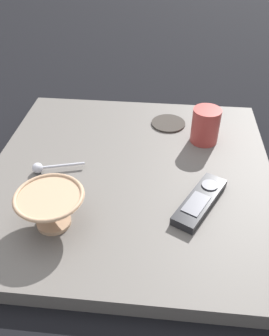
% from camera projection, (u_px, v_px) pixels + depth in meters
% --- Properties ---
extents(ground_plane, '(6.00, 6.00, 0.00)m').
position_uv_depth(ground_plane, '(130.00, 183.00, 0.85)').
color(ground_plane, black).
extents(table, '(0.67, 0.66, 0.04)m').
position_uv_depth(table, '(130.00, 177.00, 0.83)').
color(table, '#5B5651').
rests_on(table, ground).
extents(cereal_bowl, '(0.13, 0.13, 0.08)m').
position_uv_depth(cereal_bowl, '(51.00, 208.00, 0.67)').
color(cereal_bowl, tan).
rests_on(cereal_bowl, table).
extents(coffee_mug, '(0.07, 0.07, 0.09)m').
position_uv_depth(coffee_mug, '(205.00, 126.00, 0.89)').
color(coffee_mug, '#A53833').
rests_on(coffee_mug, table).
extents(teaspoon, '(0.04, 0.12, 0.02)m').
position_uv_depth(teaspoon, '(42.00, 168.00, 0.81)').
color(teaspoon, silver).
rests_on(teaspoon, table).
extents(tv_remote_near, '(0.17, 0.12, 0.02)m').
position_uv_depth(tv_remote_near, '(200.00, 201.00, 0.73)').
color(tv_remote_near, black).
rests_on(tv_remote_near, table).
extents(drink_coaster, '(0.09, 0.09, 0.01)m').
position_uv_depth(drink_coaster, '(168.00, 123.00, 0.98)').
color(drink_coaster, '#332D28').
rests_on(drink_coaster, table).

